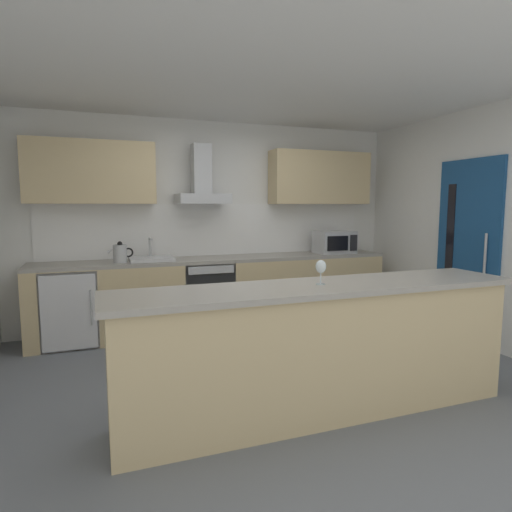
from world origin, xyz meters
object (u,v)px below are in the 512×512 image
oven (206,294)px  kettle (120,253)px  sink (152,258)px  range_hood (202,185)px  microwave (334,242)px  wine_glass (321,268)px  refrigerator (70,307)px

oven → kettle: kettle is taller
sink → range_hood: (0.64, 0.12, 0.86)m
microwave → wine_glass: 2.79m
refrigerator → microwave: size_ratio=1.70×
sink → kettle: sink is taller
oven → wine_glass: wine_glass is taller
refrigerator → wine_glass: 3.06m
kettle → range_hood: (0.99, 0.16, 0.78)m
microwave → kettle: size_ratio=1.73×
oven → range_hood: size_ratio=1.11×
microwave → kettle: microwave is taller
microwave → range_hood: 1.93m
microwave → wine_glass: microwave is taller
oven → refrigerator: oven is taller
sink → wine_glass: 2.56m
wine_glass → refrigerator: bearing=127.2°
wine_glass → kettle: bearing=118.2°
kettle → refrigerator: bearing=176.7°
sink → microwave: bearing=-0.9°
oven → kettle: bearing=-178.0°
refrigerator → wine_glass: size_ratio=4.78×
oven → kettle: size_ratio=2.77×
microwave → sink: 2.42m
range_hood → sink: bearing=-169.5°
microwave → sink: (-2.42, 0.04, -0.12)m
wine_glass → sink: bearing=110.9°
microwave → wine_glass: (-1.50, -2.35, 0.05)m
kettle → oven: bearing=2.0°
microwave → wine_glass: bearing=-122.6°
wine_glass → range_hood: bearing=96.1°
wine_glass → microwave: bearing=57.4°
sink → wine_glass: size_ratio=2.81×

